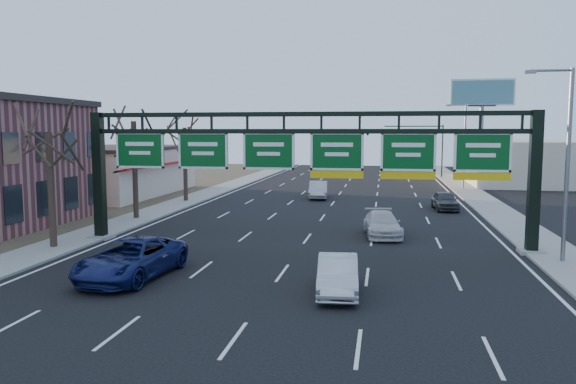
% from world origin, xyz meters
% --- Properties ---
extents(ground, '(160.00, 160.00, 0.00)m').
position_xyz_m(ground, '(0.00, 0.00, 0.00)').
color(ground, black).
rests_on(ground, ground).
extents(sidewalk_left, '(3.00, 120.00, 0.12)m').
position_xyz_m(sidewalk_left, '(-12.80, 20.00, 0.06)').
color(sidewalk_left, gray).
rests_on(sidewalk_left, ground).
extents(sidewalk_right, '(3.00, 120.00, 0.12)m').
position_xyz_m(sidewalk_right, '(12.80, 20.00, 0.06)').
color(sidewalk_right, gray).
rests_on(sidewalk_right, ground).
extents(dirt_strip_left, '(21.00, 120.00, 0.06)m').
position_xyz_m(dirt_strip_left, '(-25.00, 20.00, 0.03)').
color(dirt_strip_left, '#473D2B').
rests_on(dirt_strip_left, ground).
extents(lane_markings, '(21.60, 120.00, 0.01)m').
position_xyz_m(lane_markings, '(0.00, 20.00, 0.01)').
color(lane_markings, white).
rests_on(lane_markings, ground).
extents(sign_gantry, '(24.60, 1.20, 7.20)m').
position_xyz_m(sign_gantry, '(0.16, 8.00, 4.63)').
color(sign_gantry, black).
rests_on(sign_gantry, ground).
extents(cream_strip, '(10.90, 18.40, 4.70)m').
position_xyz_m(cream_strip, '(-21.48, 29.00, 2.36)').
color(cream_strip, '#BAB49A').
rests_on(cream_strip, ground).
extents(building_right_distant, '(12.00, 20.00, 5.00)m').
position_xyz_m(building_right_distant, '(20.00, 50.00, 2.50)').
color(building_right_distant, '#BAB49A').
rests_on(building_right_distant, ground).
extents(tree_gantry, '(3.60, 3.60, 8.48)m').
position_xyz_m(tree_gantry, '(-12.80, 5.00, 7.11)').
color(tree_gantry, '#2F231A').
rests_on(tree_gantry, sidewalk_left).
extents(tree_mid, '(3.60, 3.60, 9.24)m').
position_xyz_m(tree_mid, '(-12.80, 15.00, 7.85)').
color(tree_mid, '#2F231A').
rests_on(tree_mid, sidewalk_left).
extents(tree_far, '(3.60, 3.60, 8.86)m').
position_xyz_m(tree_far, '(-12.80, 25.00, 7.48)').
color(tree_far, '#2F231A').
rests_on(tree_far, sidewalk_left).
extents(streetlight_near, '(2.15, 0.22, 9.00)m').
position_xyz_m(streetlight_near, '(12.47, 6.00, 5.08)').
color(streetlight_near, slate).
rests_on(streetlight_near, sidewalk_right).
extents(streetlight_far, '(2.15, 0.22, 9.00)m').
position_xyz_m(streetlight_far, '(12.47, 40.00, 5.08)').
color(streetlight_far, slate).
rests_on(streetlight_far, sidewalk_right).
extents(billboard_right, '(7.00, 0.50, 12.00)m').
position_xyz_m(billboard_right, '(15.00, 44.98, 9.06)').
color(billboard_right, slate).
rests_on(billboard_right, ground).
extents(traffic_signal_mast, '(10.16, 0.54, 7.00)m').
position_xyz_m(traffic_signal_mast, '(5.69, 55.00, 5.50)').
color(traffic_signal_mast, black).
rests_on(traffic_signal_mast, ground).
extents(car_blue_suv, '(3.31, 6.17, 1.65)m').
position_xyz_m(car_blue_suv, '(-6.11, 0.12, 0.82)').
color(car_blue_suv, '#121A51').
rests_on(car_blue_suv, ground).
extents(car_silver_sedan, '(1.83, 4.39, 1.41)m').
position_xyz_m(car_silver_sedan, '(2.63, -0.61, 0.71)').
color(car_silver_sedan, '#B4B4B9').
rests_on(car_silver_sedan, ground).
extents(car_white_wagon, '(2.55, 5.07, 1.41)m').
position_xyz_m(car_white_wagon, '(4.24, 11.57, 0.71)').
color(car_white_wagon, silver).
rests_on(car_white_wagon, ground).
extents(car_grey_far, '(2.02, 4.41, 1.47)m').
position_xyz_m(car_grey_far, '(9.04, 23.61, 0.73)').
color(car_grey_far, '#383B3D').
rests_on(car_grey_far, ground).
extents(car_silver_distant, '(2.05, 4.81, 1.54)m').
position_xyz_m(car_silver_distant, '(-1.65, 29.47, 0.77)').
color(car_silver_distant, '#A5A5AA').
rests_on(car_silver_distant, ground).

